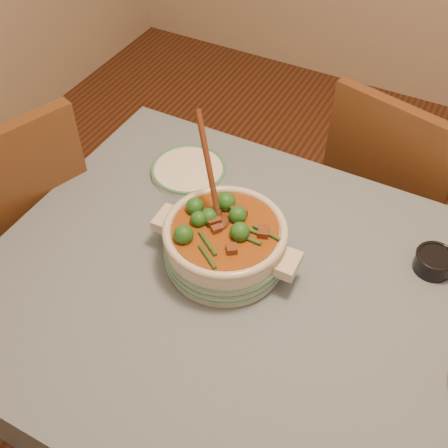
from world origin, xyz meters
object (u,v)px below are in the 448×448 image
object	(u,v)px
condiment_bowl	(434,261)
chair_far	(392,187)
dining_table	(306,337)
white_plate	(189,170)
stew_casserole	(225,240)
chair_left	(12,226)

from	to	relation	value
condiment_bowl	chair_far	distance (m)	0.62
condiment_bowl	dining_table	bearing A→B (deg)	-128.02
white_plate	chair_far	size ratio (longest dim) A/B	0.27
dining_table	white_plate	distance (m)	0.62
dining_table	condiment_bowl	xyz separation A→B (m)	(0.22, 0.28, 0.12)
white_plate	chair_far	bearing A→B (deg)	42.24
stew_casserole	chair_left	world-z (taller)	stew_casserole
dining_table	condiment_bowl	world-z (taller)	condiment_bowl
condiment_bowl	chair_left	world-z (taller)	chair_left
dining_table	stew_casserole	world-z (taller)	stew_casserole
white_plate	chair_left	bearing A→B (deg)	-147.49
dining_table	chair_far	xyz separation A→B (m)	(0.02, 0.81, -0.14)
dining_table	white_plate	size ratio (longest dim) A/B	6.61
dining_table	white_plate	world-z (taller)	white_plate
chair_far	condiment_bowl	bearing A→B (deg)	125.80
condiment_bowl	chair_left	bearing A→B (deg)	-167.18
white_plate	condiment_bowl	size ratio (longest dim) A/B	2.10
chair_far	stew_casserole	bearing A→B (deg)	83.96
white_plate	dining_table	bearing A→B (deg)	-31.11
chair_far	chair_left	xyz separation A→B (m)	(-1.03, -0.80, 0.04)
stew_casserole	white_plate	distance (m)	0.37
dining_table	chair_far	size ratio (longest dim) A/B	1.80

